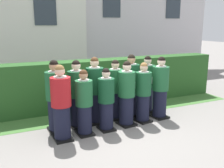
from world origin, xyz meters
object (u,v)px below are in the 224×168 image
at_px(student_front_row_3, 127,95).
at_px(student_rear_row_4, 131,87).
at_px(student_front_row_1, 84,104).
at_px(student_rear_row_1, 77,96).
at_px(student_front_row_2, 106,101).
at_px(student_in_red_blazer, 61,105).
at_px(student_rear_row_5, 147,86).
at_px(student_front_row_4, 143,94).
at_px(student_front_row_5, 160,89).
at_px(student_rear_row_3, 115,91).
at_px(student_rear_row_2, 95,92).
at_px(student_rear_row_0, 56,98).

xyz_separation_m(student_front_row_3, student_rear_row_4, (0.45, 0.59, 0.04)).
xyz_separation_m(student_front_row_1, student_rear_row_4, (1.61, 0.71, 0.10)).
xyz_separation_m(student_rear_row_1, student_rear_row_4, (1.61, 0.17, 0.02)).
xyz_separation_m(student_front_row_2, student_rear_row_1, (-0.57, 0.50, 0.08)).
xyz_separation_m(student_in_red_blazer, student_rear_row_5, (2.72, 0.83, -0.02)).
height_order(student_in_red_blazer, student_rear_row_1, student_in_red_blazer).
relative_size(student_front_row_4, student_rear_row_5, 0.96).
xyz_separation_m(student_front_row_3, student_rear_row_5, (1.03, 0.67, 0.00)).
bearing_deg(student_front_row_4, student_front_row_1, -174.83).
distance_m(student_front_row_3, student_rear_row_5, 1.23).
bearing_deg(student_front_row_3, student_rear_row_5, 33.23).
height_order(student_front_row_1, student_front_row_5, student_front_row_5).
xyz_separation_m(student_front_row_3, student_rear_row_1, (-1.16, 0.42, 0.02)).
bearing_deg(student_rear_row_5, student_in_red_blazer, -162.97).
distance_m(student_front_row_5, student_rear_row_5, 0.58).
height_order(student_rear_row_3, student_rear_row_5, student_rear_row_5).
relative_size(student_rear_row_3, student_rear_row_5, 0.98).
height_order(student_front_row_2, student_front_row_4, student_front_row_4).
relative_size(student_rear_row_2, student_rear_row_4, 1.00).
bearing_deg(student_rear_row_1, student_rear_row_0, -172.47).
bearing_deg(student_front_row_4, student_front_row_2, -174.20).
distance_m(student_rear_row_1, student_rear_row_4, 1.62).
bearing_deg(student_front_row_3, student_front_row_2, -172.90).
xyz_separation_m(student_front_row_4, student_rear_row_4, (-0.06, 0.56, 0.08)).
distance_m(student_front_row_4, student_rear_row_2, 1.26).
xyz_separation_m(student_rear_row_2, student_rear_row_5, (1.69, 0.19, -0.04)).
xyz_separation_m(student_in_red_blazer, student_front_row_2, (1.10, 0.09, -0.08)).
relative_size(student_front_row_4, student_rear_row_3, 0.98).
height_order(student_in_red_blazer, student_rear_row_5, student_in_red_blazer).
relative_size(student_front_row_4, student_rear_row_4, 0.91).
distance_m(student_in_red_blazer, student_rear_row_1, 0.79).
xyz_separation_m(student_front_row_1, student_rear_row_2, (0.49, 0.60, 0.09)).
height_order(student_front_row_1, student_rear_row_5, student_rear_row_5).
xyz_separation_m(student_rear_row_4, student_rear_row_5, (0.58, 0.08, -0.04)).
height_order(student_in_red_blazer, student_front_row_1, student_in_red_blazer).
bearing_deg(student_rear_row_5, student_front_row_4, -129.23).
xyz_separation_m(student_front_row_4, student_rear_row_1, (-1.67, 0.39, 0.05)).
bearing_deg(student_front_row_5, student_rear_row_3, 158.58).
bearing_deg(student_rear_row_3, student_rear_row_0, -173.31).
bearing_deg(student_rear_row_1, student_front_row_1, -89.45).
bearing_deg(student_in_red_blazer, student_front_row_3, 5.36).
height_order(student_front_row_4, student_rear_row_2, student_rear_row_2).
bearing_deg(student_front_row_1, student_rear_row_0, 139.73).
bearing_deg(student_rear_row_4, student_rear_row_1, -174.01).
xyz_separation_m(student_front_row_2, student_rear_row_4, (1.04, 0.67, 0.10)).
relative_size(student_front_row_3, student_rear_row_1, 0.98).
xyz_separation_m(student_in_red_blazer, student_front_row_1, (0.54, 0.05, -0.07)).
height_order(student_rear_row_0, student_rear_row_3, student_rear_row_0).
bearing_deg(student_front_row_5, student_rear_row_4, 142.06).
bearing_deg(student_front_row_5, student_front_row_4, -173.95).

